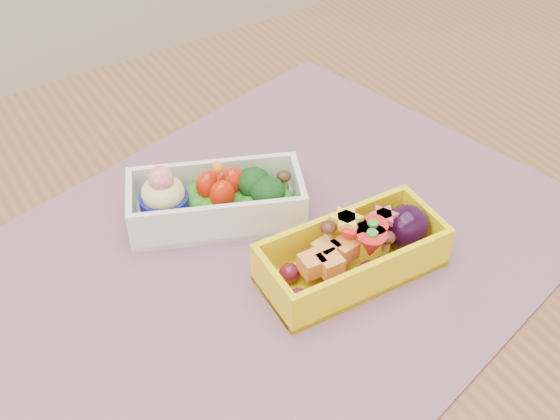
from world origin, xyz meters
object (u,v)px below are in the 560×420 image
placemat (276,249)px  bento_white (215,200)px  table (281,349)px  bento_yellow (356,252)px

placemat → bento_white: size_ratio=3.04×
bento_white → table: bearing=-59.1°
placemat → bento_white: 0.07m
bento_white → placemat: bearing=-45.1°
placemat → bento_yellow: size_ratio=3.28×
bento_white → bento_yellow: 0.14m
bento_yellow → placemat: bearing=128.7°
table → bento_white: size_ratio=7.16×
table → placemat: bearing=66.4°
table → placemat: 0.11m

